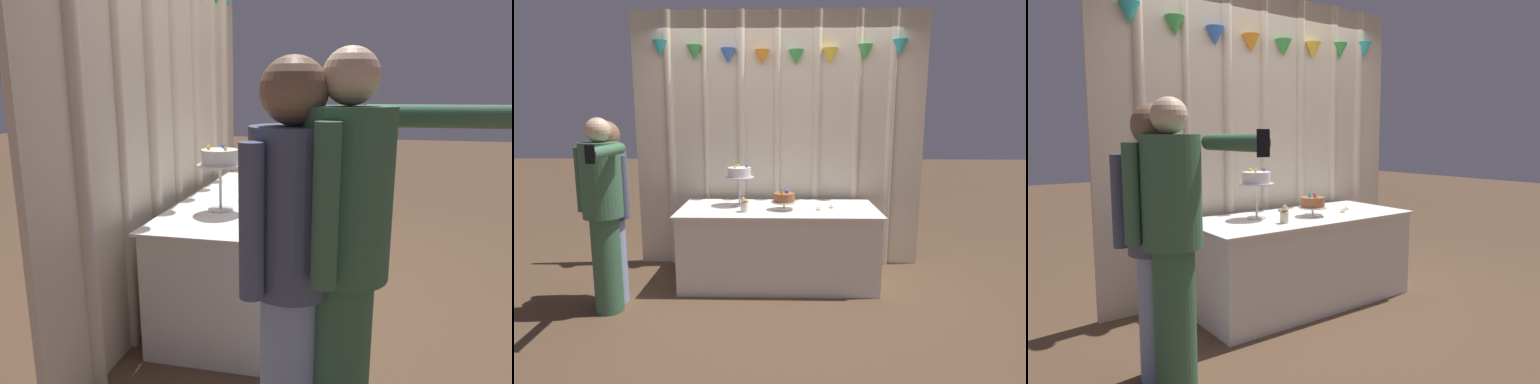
% 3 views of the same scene
% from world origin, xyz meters
% --- Properties ---
extents(ground_plane, '(24.00, 24.00, 0.00)m').
position_xyz_m(ground_plane, '(0.00, 0.00, 0.00)').
color(ground_plane, brown).
extents(draped_curtain, '(3.05, 0.16, 2.68)m').
position_xyz_m(draped_curtain, '(0.01, 0.64, 1.40)').
color(draped_curtain, beige).
rests_on(draped_curtain, ground_plane).
extents(cake_table, '(1.89, 0.84, 0.75)m').
position_xyz_m(cake_table, '(0.00, 0.10, 0.37)').
color(cake_table, white).
rests_on(cake_table, ground_plane).
extents(cake_display_nearleft, '(0.28, 0.28, 0.41)m').
position_xyz_m(cake_display_nearleft, '(-0.38, 0.19, 1.05)').
color(cake_display_nearleft, silver).
rests_on(cake_display_nearleft, cake_table).
extents(cake_display_nearright, '(0.24, 0.24, 0.21)m').
position_xyz_m(cake_display_nearright, '(0.05, 0.01, 0.85)').
color(cake_display_nearright, silver).
rests_on(cake_display_nearright, cake_table).
extents(flower_vase, '(0.08, 0.08, 0.14)m').
position_xyz_m(flower_vase, '(-0.32, -0.09, 0.81)').
color(flower_vase, beige).
rests_on(flower_vase, cake_table).
extents(tealight_far_left, '(0.04, 0.04, 0.03)m').
position_xyz_m(tealight_far_left, '(0.37, -0.01, 0.76)').
color(tealight_far_left, beige).
rests_on(tealight_far_left, cake_table).
extents(tealight_near_left, '(0.05, 0.05, 0.03)m').
position_xyz_m(tealight_near_left, '(0.51, 0.09, 0.76)').
color(tealight_near_left, beige).
rests_on(tealight_near_left, cake_table).
extents(guest_man_dark_suit, '(0.43, 0.43, 1.58)m').
position_xyz_m(guest_man_dark_suit, '(-1.44, -0.39, 0.88)').
color(guest_man_dark_suit, '#93ADD6').
rests_on(guest_man_dark_suit, ground_plane).
extents(guest_man_pink_jacket, '(0.47, 0.79, 1.61)m').
position_xyz_m(guest_man_pink_jacket, '(-1.41, -0.59, 0.89)').
color(guest_man_pink_jacket, '#3D6B4C').
rests_on(guest_man_pink_jacket, ground_plane).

